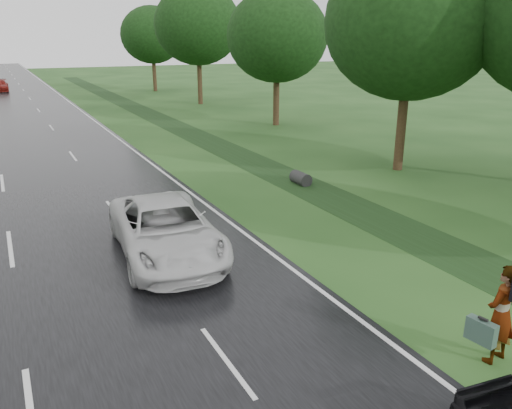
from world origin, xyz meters
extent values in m
cube|color=silver|center=(6.75, 45.00, 0.04)|extent=(0.12, 180.00, 0.01)
cube|color=black|center=(11.50, 20.00, 0.00)|extent=(2.20, 120.00, 0.01)
cylinder|color=#2D2D2D|center=(11.50, 10.00, 0.25)|extent=(0.56, 1.00, 0.56)
cylinder|color=#3C2318|center=(17.00, 10.00, 1.92)|extent=(0.44, 0.44, 3.84)
ellipsoid|color=black|center=(17.00, 10.00, 6.69)|extent=(7.60, 7.60, 6.84)
cylinder|color=#3C2318|center=(18.20, 24.00, 1.76)|extent=(0.44, 0.44, 3.52)
ellipsoid|color=black|center=(18.20, 24.00, 6.14)|extent=(7.00, 7.00, 6.30)
cylinder|color=#3C2318|center=(17.80, 38.00, 2.08)|extent=(0.44, 0.44, 4.16)
ellipsoid|color=black|center=(17.80, 38.00, 7.16)|extent=(8.00, 8.00, 7.20)
cylinder|color=#3C2318|center=(17.50, 52.00, 1.84)|extent=(0.44, 0.44, 3.68)
ellipsoid|color=black|center=(17.50, 52.00, 6.38)|extent=(7.20, 7.20, 6.48)
imported|color=#A5998C|center=(8.20, -2.33, 1.02)|extent=(0.81, 0.59, 2.04)
cube|color=#3A554B|center=(7.75, -2.29, 0.75)|extent=(0.27, 0.59, 0.46)
cube|color=black|center=(7.75, -2.29, 1.02)|extent=(0.08, 0.20, 0.04)
imported|color=silver|center=(4.03, 5.37, 0.83)|extent=(3.08, 5.86, 1.57)
imported|color=maroon|center=(1.00, 59.57, 0.70)|extent=(2.01, 4.63, 1.33)
camera|label=1|loc=(0.23, -7.58, 6.00)|focal=35.00mm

